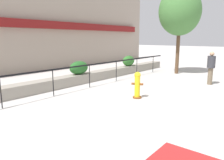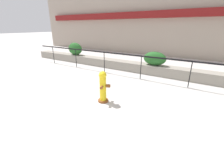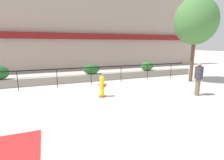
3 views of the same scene
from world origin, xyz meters
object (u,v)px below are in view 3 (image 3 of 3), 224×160
at_px(street_tree, 196,21).
at_px(pedestrian, 198,77).
at_px(hedge_bush_1, 91,69).
at_px(hedge_bush_2, 147,66).
at_px(fire_hydrant, 102,86).

distance_m(street_tree, pedestrian, 4.85).
distance_m(hedge_bush_1, pedestrian, 6.92).
xyz_separation_m(hedge_bush_1, street_tree, (6.55, -2.70, 3.26)).
relative_size(hedge_bush_1, pedestrian, 0.69).
bearing_deg(pedestrian, street_tree, 49.80).
distance_m(hedge_bush_1, street_tree, 7.80).
bearing_deg(street_tree, hedge_bush_1, 157.61).
distance_m(hedge_bush_2, pedestrian, 5.55).
xyz_separation_m(fire_hydrant, street_tree, (7.06, 1.31, 3.56)).
bearing_deg(fire_hydrant, hedge_bush_1, 82.76).
bearing_deg(hedge_bush_2, pedestrian, -94.77).
bearing_deg(pedestrian, fire_hydrant, 161.93).
distance_m(hedge_bush_2, fire_hydrant, 6.51).
distance_m(hedge_bush_1, fire_hydrant, 4.05).
xyz_separation_m(street_tree, pedestrian, (-2.39, -2.83, -3.13)).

